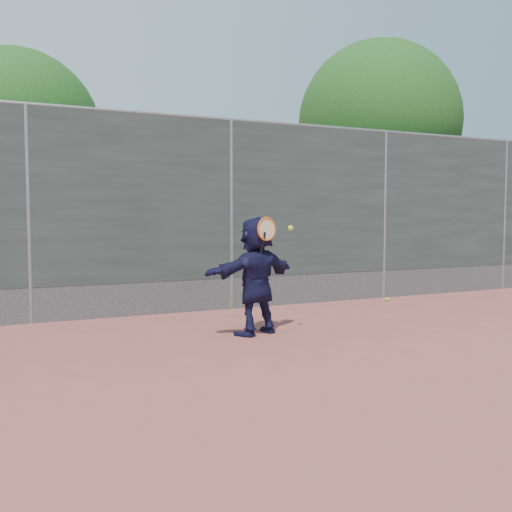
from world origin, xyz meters
name	(u,v)px	position (x,y,z in m)	size (l,w,h in m)	color
ground	(359,358)	(0.00, 0.00, 0.00)	(80.00, 80.00, 0.00)	#9E4C42
player	(256,276)	(-0.47, 1.55, 0.74)	(1.37, 0.44, 1.48)	#141437
ball_ground	(387,299)	(2.77, 3.10, 0.03)	(0.07, 0.07, 0.07)	#AAD52F
fence	(231,210)	(0.00, 3.50, 1.58)	(20.00, 0.06, 3.03)	#38423D
swing_action	(269,230)	(-0.40, 1.35, 1.31)	(0.49, 0.16, 0.51)	#DB5414
tree_right	(384,128)	(4.68, 5.75, 3.49)	(3.78, 3.60, 5.39)	#382314
tree_left	(25,137)	(-2.85, 6.55, 2.94)	(3.15, 3.00, 4.53)	#382314
weed_clump	(251,300)	(0.29, 3.38, 0.13)	(0.68, 0.07, 0.30)	#387226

